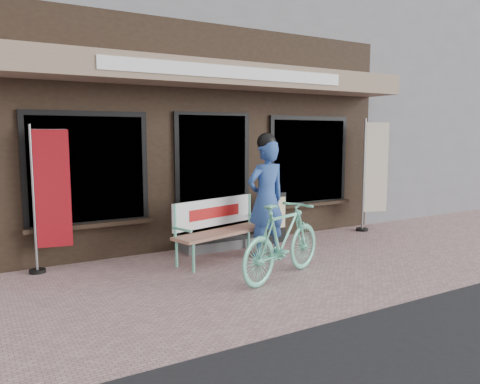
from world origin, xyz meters
TOP-DOWN VIEW (x-y plane):
  - ground at (0.00, 0.00)m, footprint 70.00×70.00m
  - storefront at (0.00, 4.96)m, footprint 7.00×6.77m
  - neighbor_right_near at (8.50, 5.50)m, footprint 10.00×7.00m
  - bench at (-0.30, 1.19)m, footprint 1.70×0.83m
  - person at (0.37, 0.95)m, footprint 0.66×0.45m
  - bicycle at (-0.05, -0.07)m, footprint 1.71×1.01m
  - nobori_red at (-2.56, 1.74)m, footprint 0.59×0.25m
  - nobori_cream at (3.22, 1.53)m, footprint 0.64×0.28m
  - menu_stand at (0.99, 1.59)m, footprint 0.44×0.15m

SIDE VIEW (x-z plane):
  - ground at x=0.00m, z-range 0.00..0.00m
  - menu_stand at x=0.99m, z-range 0.01..0.87m
  - bicycle at x=-0.05m, z-range 0.00..0.99m
  - bench at x=-0.30m, z-range 0.08..0.97m
  - person at x=0.37m, z-range -0.02..1.85m
  - nobori_red at x=-2.56m, z-range 0.03..2.01m
  - nobori_cream at x=3.22m, z-range 0.03..2.18m
  - neighbor_right_near at x=8.50m, z-range 0.00..5.60m
  - storefront at x=0.00m, z-range -0.01..5.99m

